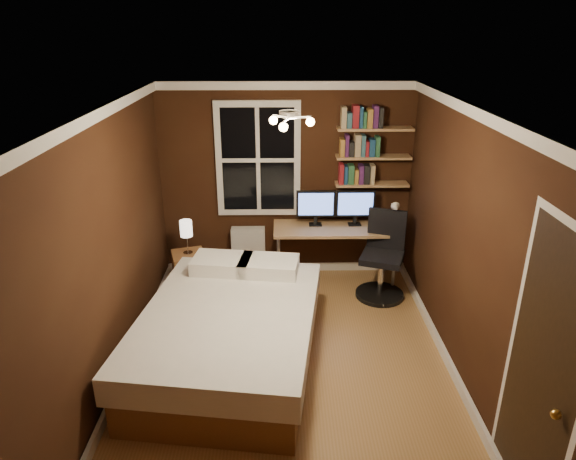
{
  "coord_description": "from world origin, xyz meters",
  "views": [
    {
      "loc": [
        -0.07,
        -4.22,
        3.15
      ],
      "look_at": [
        -0.0,
        0.45,
        1.25
      ],
      "focal_mm": 32.0,
      "sensor_mm": 36.0,
      "label": 1
    }
  ],
  "objects_px": {
    "desk": "(335,232)",
    "monitor_right": "(355,208)",
    "monitor_left": "(316,208)",
    "desk_lamp": "(393,216)",
    "nightstand": "(189,271)",
    "bedside_lamp": "(187,237)",
    "bed": "(230,334)",
    "radiator": "(249,251)",
    "office_chair": "(382,264)"
  },
  "relations": [
    {
      "from": "desk",
      "to": "monitor_right",
      "type": "distance_m",
      "value": 0.39
    },
    {
      "from": "monitor_left",
      "to": "desk_lamp",
      "type": "xyz_separation_m",
      "value": [
        0.93,
        -0.26,
        -0.01
      ]
    },
    {
      "from": "nightstand",
      "to": "bedside_lamp",
      "type": "relative_size",
      "value": 1.11
    },
    {
      "from": "bed",
      "to": "radiator",
      "type": "relative_size",
      "value": 3.7
    },
    {
      "from": "bed",
      "to": "monitor_right",
      "type": "relative_size",
      "value": 4.94
    },
    {
      "from": "monitor_left",
      "to": "monitor_right",
      "type": "relative_size",
      "value": 1.0
    },
    {
      "from": "bedside_lamp",
      "to": "monitor_left",
      "type": "bearing_deg",
      "value": 10.03
    },
    {
      "from": "bed",
      "to": "nightstand",
      "type": "xyz_separation_m",
      "value": [
        -0.65,
        1.55,
        -0.08
      ]
    },
    {
      "from": "bed",
      "to": "desk_lamp",
      "type": "height_order",
      "value": "desk_lamp"
    },
    {
      "from": "desk_lamp",
      "to": "office_chair",
      "type": "relative_size",
      "value": 0.41
    },
    {
      "from": "office_chair",
      "to": "bedside_lamp",
      "type": "bearing_deg",
      "value": -164.68
    },
    {
      "from": "nightstand",
      "to": "monitor_right",
      "type": "bearing_deg",
      "value": -9.07
    },
    {
      "from": "bed",
      "to": "monitor_left",
      "type": "distance_m",
      "value": 2.16
    },
    {
      "from": "nightstand",
      "to": "monitor_right",
      "type": "distance_m",
      "value": 2.24
    },
    {
      "from": "bed",
      "to": "desk",
      "type": "relative_size",
      "value": 1.55
    },
    {
      "from": "radiator",
      "to": "office_chair",
      "type": "bearing_deg",
      "value": -19.72
    },
    {
      "from": "bedside_lamp",
      "to": "monitor_left",
      "type": "distance_m",
      "value": 1.64
    },
    {
      "from": "nightstand",
      "to": "bed",
      "type": "bearing_deg",
      "value": -83.9
    },
    {
      "from": "desk_lamp",
      "to": "desk",
      "type": "bearing_deg",
      "value": 164.69
    },
    {
      "from": "bed",
      "to": "bedside_lamp",
      "type": "xyz_separation_m",
      "value": [
        -0.65,
        1.55,
        0.38
      ]
    },
    {
      "from": "bed",
      "to": "desk_lamp",
      "type": "distance_m",
      "value": 2.52
    },
    {
      "from": "desk",
      "to": "monitor_left",
      "type": "xyz_separation_m",
      "value": [
        -0.25,
        0.08,
        0.29
      ]
    },
    {
      "from": "bedside_lamp",
      "to": "radiator",
      "type": "distance_m",
      "value": 0.91
    },
    {
      "from": "bed",
      "to": "radiator",
      "type": "distance_m",
      "value": 1.95
    },
    {
      "from": "bed",
      "to": "monitor_left",
      "type": "bearing_deg",
      "value": 70.53
    },
    {
      "from": "radiator",
      "to": "office_chair",
      "type": "xyz_separation_m",
      "value": [
        1.66,
        -0.6,
        0.09
      ]
    },
    {
      "from": "nightstand",
      "to": "bedside_lamp",
      "type": "distance_m",
      "value": 0.46
    },
    {
      "from": "radiator",
      "to": "monitor_left",
      "type": "height_order",
      "value": "monitor_left"
    },
    {
      "from": "bed",
      "to": "office_chair",
      "type": "height_order",
      "value": "office_chair"
    },
    {
      "from": "bedside_lamp",
      "to": "monitor_right",
      "type": "distance_m",
      "value": 2.13
    },
    {
      "from": "monitor_right",
      "to": "desk_lamp",
      "type": "bearing_deg",
      "value": -31.66
    },
    {
      "from": "bedside_lamp",
      "to": "desk_lamp",
      "type": "xyz_separation_m",
      "value": [
        2.52,
        0.02,
        0.26
      ]
    },
    {
      "from": "bed",
      "to": "nightstand",
      "type": "distance_m",
      "value": 1.68
    },
    {
      "from": "bedside_lamp",
      "to": "desk_lamp",
      "type": "relative_size",
      "value": 0.99
    },
    {
      "from": "desk",
      "to": "bedside_lamp",
      "type": "bearing_deg",
      "value": -173.69
    },
    {
      "from": "desk",
      "to": "office_chair",
      "type": "height_order",
      "value": "office_chair"
    },
    {
      "from": "monitor_left",
      "to": "office_chair",
      "type": "height_order",
      "value": "monitor_left"
    },
    {
      "from": "nightstand",
      "to": "desk_lamp",
      "type": "bearing_deg",
      "value": -16.32
    },
    {
      "from": "nightstand",
      "to": "radiator",
      "type": "height_order",
      "value": "radiator"
    },
    {
      "from": "desk",
      "to": "monitor_right",
      "type": "relative_size",
      "value": 3.18
    },
    {
      "from": "monitor_right",
      "to": "desk_lamp",
      "type": "distance_m",
      "value": 0.5
    },
    {
      "from": "desk",
      "to": "office_chair",
      "type": "distance_m",
      "value": 0.72
    },
    {
      "from": "radiator",
      "to": "office_chair",
      "type": "distance_m",
      "value": 1.77
    },
    {
      "from": "radiator",
      "to": "desk",
      "type": "distance_m",
      "value": 1.19
    },
    {
      "from": "bed",
      "to": "monitor_right",
      "type": "height_order",
      "value": "monitor_right"
    },
    {
      "from": "radiator",
      "to": "office_chair",
      "type": "relative_size",
      "value": 0.62
    },
    {
      "from": "nightstand",
      "to": "office_chair",
      "type": "distance_m",
      "value": 2.4
    },
    {
      "from": "monitor_left",
      "to": "bedside_lamp",
      "type": "bearing_deg",
      "value": -169.97
    },
    {
      "from": "radiator",
      "to": "monitor_right",
      "type": "relative_size",
      "value": 1.33
    },
    {
      "from": "radiator",
      "to": "desk",
      "type": "xyz_separation_m",
      "value": [
        1.12,
        -0.2,
        0.35
      ]
    }
  ]
}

